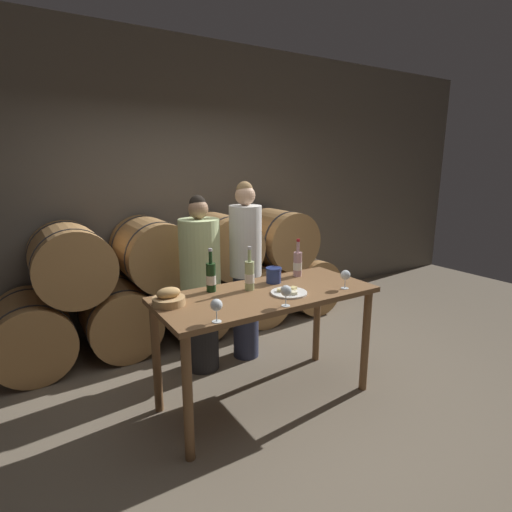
# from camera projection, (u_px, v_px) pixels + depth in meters

# --- Properties ---
(ground_plane) EXTENTS (10.00, 10.00, 0.00)m
(ground_plane) POSITION_uv_depth(u_px,v_px,m) (266.00, 399.00, 3.21)
(ground_plane) COLOR #726654
(stone_wall_back) EXTENTS (10.00, 0.12, 3.20)m
(stone_wall_back) POSITION_uv_depth(u_px,v_px,m) (168.00, 185.00, 4.55)
(stone_wall_back) COLOR #60594F
(stone_wall_back) RESTS_ON ground_plane
(barrel_stack) EXTENTS (3.77, 0.82, 1.31)m
(barrel_stack) POSITION_uv_depth(u_px,v_px,m) (189.00, 279.00, 4.34)
(barrel_stack) COLOR #A87A47
(barrel_stack) RESTS_ON ground_plane
(tasting_table) EXTENTS (1.67, 0.73, 0.90)m
(tasting_table) POSITION_uv_depth(u_px,v_px,m) (266.00, 307.00, 3.03)
(tasting_table) COLOR brown
(tasting_table) RESTS_ON ground_plane
(person_left) EXTENTS (0.36, 0.36, 1.59)m
(person_left) POSITION_uv_depth(u_px,v_px,m) (201.00, 285.00, 3.52)
(person_left) COLOR #232326
(person_left) RESTS_ON ground_plane
(person_right) EXTENTS (0.30, 0.30, 1.69)m
(person_right) POSITION_uv_depth(u_px,v_px,m) (246.00, 270.00, 3.74)
(person_right) COLOR #2D334C
(person_right) RESTS_ON ground_plane
(wine_bottle_red) EXTENTS (0.07, 0.07, 0.33)m
(wine_bottle_red) POSITION_uv_depth(u_px,v_px,m) (211.00, 277.00, 2.99)
(wine_bottle_red) COLOR #193819
(wine_bottle_red) RESTS_ON tasting_table
(wine_bottle_white) EXTENTS (0.07, 0.07, 0.34)m
(wine_bottle_white) POSITION_uv_depth(u_px,v_px,m) (250.00, 275.00, 3.03)
(wine_bottle_white) COLOR #ADBC7F
(wine_bottle_white) RESTS_ON tasting_table
(wine_bottle_rose) EXTENTS (0.07, 0.07, 0.32)m
(wine_bottle_rose) POSITION_uv_depth(u_px,v_px,m) (298.00, 264.00, 3.41)
(wine_bottle_rose) COLOR #BC8E93
(wine_bottle_rose) RESTS_ON tasting_table
(blue_crock) EXTENTS (0.13, 0.13, 0.12)m
(blue_crock) POSITION_uv_depth(u_px,v_px,m) (274.00, 274.00, 3.23)
(blue_crock) COLOR navy
(blue_crock) RESTS_ON tasting_table
(bread_basket) EXTENTS (0.22, 0.22, 0.13)m
(bread_basket) POSITION_uv_depth(u_px,v_px,m) (169.00, 298.00, 2.72)
(bread_basket) COLOR tan
(bread_basket) RESTS_ON tasting_table
(cheese_plate) EXTENTS (0.27, 0.27, 0.04)m
(cheese_plate) POSITION_uv_depth(u_px,v_px,m) (289.00, 292.00, 2.96)
(cheese_plate) COLOR white
(cheese_plate) RESTS_ON tasting_table
(wine_glass_far_left) EXTENTS (0.08, 0.08, 0.15)m
(wine_glass_far_left) POSITION_uv_depth(u_px,v_px,m) (216.00, 306.00, 2.42)
(wine_glass_far_left) COLOR white
(wine_glass_far_left) RESTS_ON tasting_table
(wine_glass_left) EXTENTS (0.08, 0.08, 0.15)m
(wine_glass_left) POSITION_uv_depth(u_px,v_px,m) (286.00, 291.00, 2.69)
(wine_glass_left) COLOR white
(wine_glass_left) RESTS_ON tasting_table
(wine_glass_center) EXTENTS (0.08, 0.08, 0.15)m
(wine_glass_center) POSITION_uv_depth(u_px,v_px,m) (345.00, 275.00, 3.06)
(wine_glass_center) COLOR white
(wine_glass_center) RESTS_ON tasting_table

